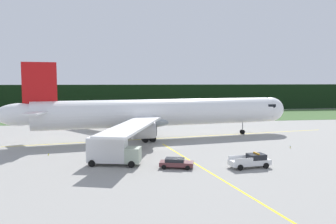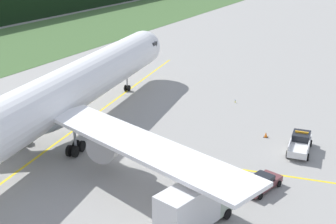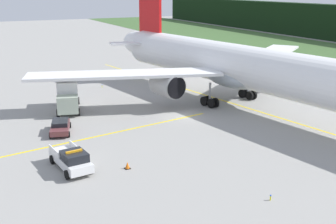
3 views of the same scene
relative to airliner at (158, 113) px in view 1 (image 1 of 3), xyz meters
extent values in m
plane|color=gray|center=(0.18, -8.91, -5.00)|extent=(320.00, 320.00, 0.00)
cube|color=#3C5D2F|center=(0.18, 42.21, -4.98)|extent=(320.00, 34.56, 0.04)
cube|color=black|center=(0.18, 64.46, -0.08)|extent=(288.00, 5.03, 9.84)
cube|color=yellow|center=(0.64, 0.11, -4.99)|extent=(75.69, 12.98, 0.01)
cube|color=yellow|center=(3.30, -24.78, -4.99)|extent=(6.54, 37.27, 0.01)
cylinder|color=white|center=(0.64, 0.11, 0.13)|extent=(48.15, 13.11, 5.25)
ellipsoid|color=white|center=(25.32, 4.24, 0.13)|extent=(6.57, 6.14, 5.25)
ellipsoid|color=white|center=(-24.55, -4.12, 0.53)|extent=(8.94, 5.28, 3.94)
ellipsoid|color=#A2ACB4|center=(-1.72, -0.29, -1.31)|extent=(10.69, 7.08, 2.89)
cube|color=black|center=(24.08, 4.04, 1.05)|extent=(2.60, 5.22, 0.70)
cube|color=white|center=(-9.71, 11.36, -0.53)|extent=(17.58, 21.60, 0.35)
cylinder|color=#A0A0A0|center=(-6.35, 7.50, -1.97)|extent=(4.32, 3.50, 2.90)
cylinder|color=black|center=(-4.38, 7.83, -1.97)|extent=(0.56, 2.65, 2.66)
cube|color=white|center=(-5.48, -13.90, -0.53)|extent=(11.31, 23.78, 0.35)
cylinder|color=#A0A0A0|center=(-3.56, -9.16, -1.97)|extent=(4.32, 3.50, 2.90)
cylinder|color=black|center=(-1.59, -8.83, -1.97)|extent=(0.56, 2.65, 2.66)
cube|color=red|center=(-21.27, -3.57, 5.40)|extent=(5.82, 1.40, 8.44)
cube|color=white|center=(-22.33, -0.28, 1.05)|extent=(5.36, 6.95, 0.28)
cube|color=white|center=(-21.20, -7.01, 1.05)|extent=(3.62, 6.75, 0.28)
cylinder|color=gray|center=(18.61, 3.12, -3.30)|extent=(0.20, 0.20, 2.50)
cylinder|color=black|center=(18.57, 3.38, -4.55)|extent=(0.92, 0.37, 0.90)
cylinder|color=black|center=(18.65, 2.86, -4.55)|extent=(0.92, 0.37, 0.90)
cylinder|color=gray|center=(-3.27, 2.91, -3.15)|extent=(0.28, 0.28, 2.50)
cylinder|color=black|center=(-2.52, 2.68, -4.40)|extent=(1.23, 0.49, 1.20)
cylinder|color=black|center=(-2.64, 3.38, -4.40)|extent=(1.23, 0.49, 1.20)
cylinder|color=black|center=(-3.90, 2.45, -4.40)|extent=(1.23, 0.49, 1.20)
cylinder|color=black|center=(-4.02, 3.14, -4.40)|extent=(1.23, 0.49, 1.20)
cylinder|color=gray|center=(-2.14, -3.82, -3.15)|extent=(0.28, 0.28, 2.50)
cylinder|color=black|center=(-1.51, -3.36, -4.40)|extent=(1.23, 0.49, 1.20)
cylinder|color=black|center=(-1.39, -4.05, -4.40)|extent=(1.23, 0.49, 1.20)
cylinder|color=black|center=(-2.89, -3.59, -4.40)|extent=(1.23, 0.49, 1.20)
cylinder|color=black|center=(-2.77, -4.28, -4.40)|extent=(1.23, 0.49, 1.20)
cube|color=silver|center=(9.26, -24.37, -4.27)|extent=(5.61, 2.59, 0.70)
cube|color=black|center=(10.23, -24.26, -3.57)|extent=(2.36, 2.05, 0.70)
cube|color=silver|center=(7.86, -23.60, -3.69)|extent=(2.59, 0.41, 0.45)
cube|color=silver|center=(8.08, -25.45, -3.69)|extent=(2.59, 0.41, 0.45)
cube|color=orange|center=(10.23, -24.26, -3.14)|extent=(0.36, 1.39, 0.16)
cylinder|color=black|center=(10.97, -23.16, -4.62)|extent=(0.78, 0.33, 0.76)
cylinder|color=black|center=(11.21, -25.15, -4.62)|extent=(0.78, 0.33, 0.76)
cylinder|color=black|center=(7.32, -23.60, -4.62)|extent=(0.78, 0.33, 0.76)
cylinder|color=black|center=(7.55, -25.59, -4.62)|extent=(0.78, 0.33, 0.76)
cube|color=#A5B49F|center=(-5.79, -21.01, -3.55)|extent=(2.43, 2.79, 2.00)
cube|color=silver|center=(-9.22, -20.14, -2.88)|extent=(5.61, 3.60, 3.34)
cylinder|color=#99999E|center=(-8.22, -20.39, -4.64)|extent=(0.77, 0.29, 1.04)
cylinder|color=#99999E|center=(-10.23, -19.88, -4.64)|extent=(0.77, 0.29, 1.04)
cylinder|color=black|center=(-5.50, -19.84, -4.55)|extent=(0.94, 0.47, 0.90)
cylinder|color=black|center=(-6.09, -22.17, -4.55)|extent=(0.94, 0.47, 0.90)
cylinder|color=black|center=(-10.68, -18.53, -4.55)|extent=(0.94, 0.47, 0.90)
cylinder|color=black|center=(-11.27, -20.86, -4.55)|extent=(0.94, 0.47, 0.90)
cube|color=brown|center=(-0.25, -23.15, -4.42)|extent=(4.70, 2.94, 0.55)
cube|color=black|center=(-0.46, -23.09, -3.92)|extent=(2.79, 2.21, 0.45)
cylinder|color=black|center=(1.47, -22.67, -4.70)|extent=(0.63, 0.34, 0.60)
cylinder|color=black|center=(0.96, -24.46, -4.70)|extent=(0.63, 0.34, 0.60)
cylinder|color=black|center=(-1.47, -21.84, -4.70)|extent=(0.63, 0.34, 0.60)
cylinder|color=black|center=(-1.98, -23.63, -4.70)|extent=(0.63, 0.34, 0.60)
cube|color=black|center=(11.39, -20.13, -4.98)|extent=(0.48, 0.48, 0.03)
cone|color=orange|center=(11.39, -20.13, -4.68)|extent=(0.37, 0.37, 0.58)
cylinder|color=yellow|center=(21.06, -12.91, -4.84)|extent=(0.10, 0.10, 0.32)
sphere|color=blue|center=(21.06, -12.91, -4.62)|extent=(0.12, 0.12, 0.12)
cylinder|color=yellow|center=(-18.32, -12.91, -4.81)|extent=(0.10, 0.10, 0.36)
sphere|color=blue|center=(-18.32, -12.91, -4.58)|extent=(0.12, 0.12, 0.12)
camera|label=1|loc=(-7.75, -66.48, 6.41)|focal=36.67mm
camera|label=2|loc=(-36.21, -32.78, 15.87)|focal=49.23mm
camera|label=3|loc=(42.45, -31.53, 9.67)|focal=45.52mm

